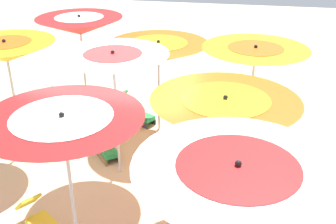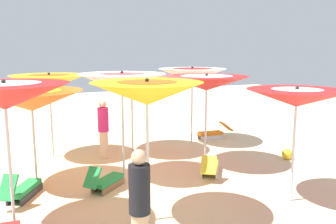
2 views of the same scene
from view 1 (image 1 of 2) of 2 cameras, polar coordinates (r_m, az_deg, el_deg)
ground at (r=8.02m, az=-5.83°, el=-9.95°), size 34.93×34.93×0.04m
beach_umbrella_0 at (r=4.28m, az=9.57°, el=-9.70°), size 2.17×2.17×2.48m
beach_umbrella_1 at (r=6.22m, az=7.93°, el=0.23°), size 2.27×2.27×2.25m
beach_umbrella_2 at (r=8.23m, az=12.07°, el=7.61°), size 2.09×2.09×2.39m
beach_umbrella_3 at (r=5.44m, az=-14.44°, el=-2.27°), size 2.14×2.14×2.41m
beach_umbrella_4 at (r=7.31m, az=-7.66°, el=6.73°), size 1.99×1.99×2.54m
beach_umbrella_5 at (r=9.08m, az=-1.34°, el=8.42°), size 2.20×2.20×2.19m
beach_umbrella_7 at (r=8.49m, az=-21.76°, el=7.85°), size 1.91×1.91×2.54m
beach_umbrella_8 at (r=10.06m, az=-12.24°, el=11.74°), size 2.04×2.04×2.54m
lounger_1 at (r=8.86m, az=-8.99°, el=-4.62°), size 0.95×1.04×0.63m
lounger_3 at (r=11.11m, az=-14.41°, el=1.45°), size 1.26×0.43×0.54m
lounger_4 at (r=10.18m, az=-4.71°, el=-0.05°), size 1.25×0.90×0.67m
beachgoer_0 at (r=7.59m, az=6.02°, el=-4.35°), size 0.30×0.30×1.64m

